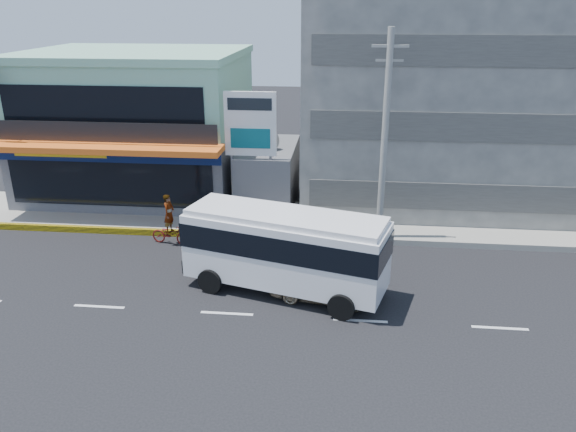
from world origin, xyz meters
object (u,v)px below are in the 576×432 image
at_px(minibus, 285,245).
at_px(sedan, 323,283).
at_px(shop_building, 140,127).
at_px(motorcycle_rider, 170,228).
at_px(satellite_dish, 266,149).
at_px(utility_pole_near, 385,138).
at_px(billboard, 251,131).
at_px(concrete_building, 450,77).

relative_size(minibus, sedan, 2.03).
distance_m(shop_building, motorcycle_rider, 9.33).
distance_m(satellite_dish, utility_pole_near, 7.17).
distance_m(utility_pole_near, motorcycle_rider, 10.97).
height_order(satellite_dish, motorcycle_rider, satellite_dish).
distance_m(shop_building, minibus, 15.70).
relative_size(billboard, utility_pole_near, 0.69).
distance_m(shop_building, satellite_dish, 8.54).
distance_m(shop_building, concrete_building, 18.28).
bearing_deg(shop_building, billboard, -32.32).
xyz_separation_m(billboard, motorcycle_rider, (-3.50, -3.07, -4.10)).
xyz_separation_m(satellite_dish, motorcycle_rider, (-4.00, -4.87, -2.75)).
bearing_deg(minibus, shop_building, 129.98).
distance_m(satellite_dish, minibus, 9.34).
bearing_deg(shop_building, concrete_building, 3.35).
xyz_separation_m(concrete_building, utility_pole_near, (-4.00, -7.60, -1.85)).
relative_size(utility_pole_near, sedan, 2.40).
relative_size(satellite_dish, motorcycle_rider, 0.60).
height_order(utility_pole_near, sedan, utility_pole_near).
bearing_deg(shop_building, sedan, -47.17).
distance_m(billboard, sedan, 9.66).
relative_size(shop_building, concrete_building, 0.77).
relative_size(sedan, motorcycle_rider, 1.66).
relative_size(shop_building, motorcycle_rider, 4.93).
relative_size(concrete_building, billboard, 2.32).
xyz_separation_m(sedan, motorcycle_rider, (-7.54, 4.63, 0.12)).
bearing_deg(utility_pole_near, shop_building, 154.94).
bearing_deg(motorcycle_rider, satellite_dish, 50.58).
distance_m(satellite_dish, billboard, 2.31).
height_order(minibus, sedan, minibus).
bearing_deg(billboard, minibus, -70.79).
xyz_separation_m(utility_pole_near, minibus, (-4.00, -5.39, -3.14)).
distance_m(concrete_building, sedan, 16.24).
distance_m(shop_building, utility_pole_near, 15.50).
xyz_separation_m(concrete_building, minibus, (-8.00, -12.99, -4.99)).
height_order(minibus, motorcycle_rider, minibus).
relative_size(shop_building, satellite_dish, 8.27).
height_order(shop_building, utility_pole_near, utility_pole_near).
bearing_deg(motorcycle_rider, concrete_building, 32.34).
bearing_deg(shop_building, motorcycle_rider, -62.88).
bearing_deg(minibus, concrete_building, 58.38).
relative_size(billboard, sedan, 1.66).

